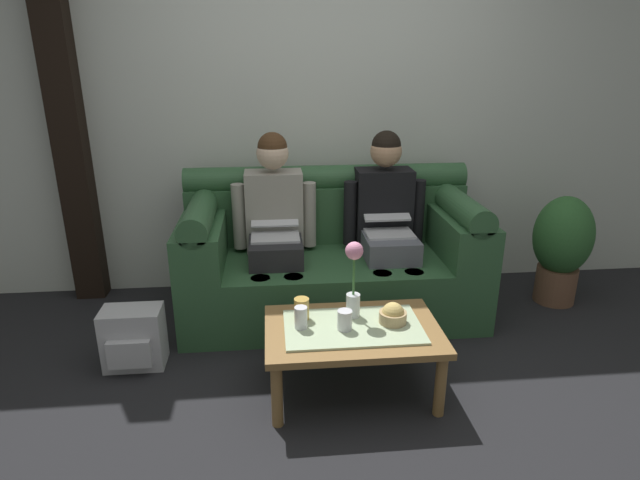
{
  "coord_description": "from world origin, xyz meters",
  "views": [
    {
      "loc": [
        -0.4,
        -2.13,
        1.69
      ],
      "look_at": [
        -0.11,
        0.78,
        0.65
      ],
      "focal_mm": 29.35,
      "sensor_mm": 36.0,
      "label": 1
    }
  ],
  "objects_px": {
    "cup_far_center": "(301,318)",
    "backpack_left": "(133,339)",
    "person_right": "(386,217)",
    "coffee_table": "(353,335)",
    "cup_near_right": "(302,309)",
    "potted_plant": "(562,245)",
    "couch": "(331,258)",
    "person_left": "(275,220)",
    "cup_near_left": "(345,320)",
    "flower_vase": "(354,276)",
    "snack_bowl": "(393,315)"
  },
  "relations": [
    {
      "from": "coffee_table",
      "to": "flower_vase",
      "type": "bearing_deg",
      "value": 81.16
    },
    {
      "from": "couch",
      "to": "cup_far_center",
      "type": "relative_size",
      "value": 17.03
    },
    {
      "from": "couch",
      "to": "snack_bowl",
      "type": "xyz_separation_m",
      "value": [
        0.21,
        -0.94,
        0.05
      ]
    },
    {
      "from": "cup_near_left",
      "to": "potted_plant",
      "type": "distance_m",
      "value": 1.92
    },
    {
      "from": "cup_near_left",
      "to": "cup_far_center",
      "type": "bearing_deg",
      "value": 170.41
    },
    {
      "from": "couch",
      "to": "potted_plant",
      "type": "bearing_deg",
      "value": -1.63
    },
    {
      "from": "person_right",
      "to": "coffee_table",
      "type": "xyz_separation_m",
      "value": [
        -0.37,
        -0.96,
        -0.33
      ]
    },
    {
      "from": "person_left",
      "to": "coffee_table",
      "type": "distance_m",
      "value": 1.08
    },
    {
      "from": "cup_near_right",
      "to": "cup_far_center",
      "type": "relative_size",
      "value": 1.0
    },
    {
      "from": "person_left",
      "to": "cup_near_left",
      "type": "xyz_separation_m",
      "value": [
        0.33,
        -0.99,
        -0.22
      ]
    },
    {
      "from": "backpack_left",
      "to": "cup_near_left",
      "type": "bearing_deg",
      "value": -18.37
    },
    {
      "from": "coffee_table",
      "to": "flower_vase",
      "type": "distance_m",
      "value": 0.3
    },
    {
      "from": "person_left",
      "to": "couch",
      "type": "bearing_deg",
      "value": 0.31
    },
    {
      "from": "person_right",
      "to": "coffee_table",
      "type": "height_order",
      "value": "person_right"
    },
    {
      "from": "person_left",
      "to": "person_right",
      "type": "bearing_deg",
      "value": -0.02
    },
    {
      "from": "flower_vase",
      "to": "person_right",
      "type": "bearing_deg",
      "value": 67.23
    },
    {
      "from": "person_left",
      "to": "cup_near_right",
      "type": "bearing_deg",
      "value": -82.05
    },
    {
      "from": "person_left",
      "to": "flower_vase",
      "type": "bearing_deg",
      "value": -65.43
    },
    {
      "from": "cup_near_right",
      "to": "couch",
      "type": "bearing_deg",
      "value": 73.46
    },
    {
      "from": "backpack_left",
      "to": "potted_plant",
      "type": "bearing_deg",
      "value": 11.27
    },
    {
      "from": "snack_bowl",
      "to": "person_right",
      "type": "bearing_deg",
      "value": 80.1
    },
    {
      "from": "cup_near_right",
      "to": "potted_plant",
      "type": "distance_m",
      "value": 2.05
    },
    {
      "from": "person_right",
      "to": "snack_bowl",
      "type": "distance_m",
      "value": 0.98
    },
    {
      "from": "flower_vase",
      "to": "potted_plant",
      "type": "relative_size",
      "value": 0.53
    },
    {
      "from": "person_right",
      "to": "cup_far_center",
      "type": "bearing_deg",
      "value": -123.91
    },
    {
      "from": "snack_bowl",
      "to": "cup_near_right",
      "type": "bearing_deg",
      "value": 169.7
    },
    {
      "from": "couch",
      "to": "flower_vase",
      "type": "xyz_separation_m",
      "value": [
        0.02,
        -0.86,
        0.24
      ]
    },
    {
      "from": "cup_far_center",
      "to": "backpack_left",
      "type": "xyz_separation_m",
      "value": [
        -0.93,
        0.34,
        -0.27
      ]
    },
    {
      "from": "coffee_table",
      "to": "cup_far_center",
      "type": "distance_m",
      "value": 0.29
    },
    {
      "from": "couch",
      "to": "backpack_left",
      "type": "relative_size",
      "value": 5.59
    },
    {
      "from": "person_right",
      "to": "potted_plant",
      "type": "relative_size",
      "value": 1.57
    },
    {
      "from": "couch",
      "to": "cup_near_left",
      "type": "distance_m",
      "value": 0.99
    },
    {
      "from": "coffee_table",
      "to": "backpack_left",
      "type": "bearing_deg",
      "value": 163.68
    },
    {
      "from": "flower_vase",
      "to": "cup_near_right",
      "type": "bearing_deg",
      "value": -179.53
    },
    {
      "from": "cup_near_left",
      "to": "backpack_left",
      "type": "relative_size",
      "value": 0.29
    },
    {
      "from": "person_right",
      "to": "cup_near_left",
      "type": "xyz_separation_m",
      "value": [
        -0.42,
        -0.99,
        -0.22
      ]
    },
    {
      "from": "coffee_table",
      "to": "potted_plant",
      "type": "bearing_deg",
      "value": 29.31
    },
    {
      "from": "couch",
      "to": "coffee_table",
      "type": "relative_size",
      "value": 2.19
    },
    {
      "from": "cup_near_right",
      "to": "backpack_left",
      "type": "height_order",
      "value": "cup_near_right"
    },
    {
      "from": "cup_near_left",
      "to": "person_left",
      "type": "bearing_deg",
      "value": 108.32
    },
    {
      "from": "backpack_left",
      "to": "cup_near_right",
      "type": "bearing_deg",
      "value": -14.83
    },
    {
      "from": "snack_bowl",
      "to": "backpack_left",
      "type": "height_order",
      "value": "snack_bowl"
    },
    {
      "from": "couch",
      "to": "potted_plant",
      "type": "xyz_separation_m",
      "value": [
        1.62,
        -0.05,
        0.06
      ]
    },
    {
      "from": "person_left",
      "to": "cup_near_right",
      "type": "height_order",
      "value": "person_left"
    },
    {
      "from": "couch",
      "to": "potted_plant",
      "type": "height_order",
      "value": "couch"
    },
    {
      "from": "flower_vase",
      "to": "backpack_left",
      "type": "bearing_deg",
      "value": 168.48
    },
    {
      "from": "cup_far_center",
      "to": "potted_plant",
      "type": "distance_m",
      "value": 2.1
    },
    {
      "from": "couch",
      "to": "snack_bowl",
      "type": "relative_size",
      "value": 13.74
    },
    {
      "from": "cup_near_left",
      "to": "snack_bowl",
      "type": "bearing_deg",
      "value": 10.53
    },
    {
      "from": "person_left",
      "to": "cup_near_right",
      "type": "relative_size",
      "value": 10.63
    }
  ]
}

